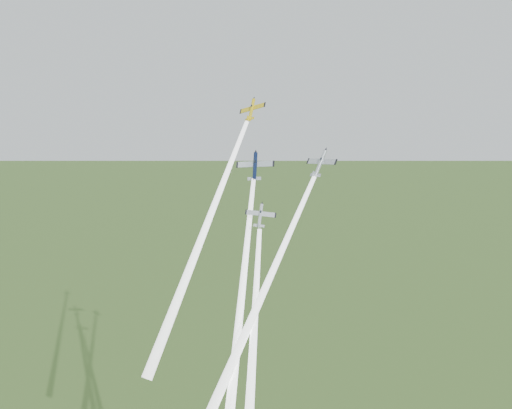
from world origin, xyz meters
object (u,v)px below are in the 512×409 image
plane_yellow (252,110)px  plane_navy (255,166)px  plane_silver_low (260,215)px  plane_silver_right (320,163)px

plane_yellow → plane_navy: (2.67, -3.80, -12.32)m
plane_yellow → plane_navy: size_ratio=0.84×
plane_yellow → plane_silver_low: (7.76, -11.73, -21.58)m
plane_silver_right → plane_silver_low: 16.64m
plane_silver_right → plane_navy: bearing=-166.5°
plane_navy → plane_silver_low: 13.21m
plane_navy → plane_yellow: bearing=108.6°
plane_navy → plane_silver_low: bearing=-73.8°
plane_silver_low → plane_navy: bearing=102.5°
plane_silver_right → plane_silver_low: plane_silver_right is taller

